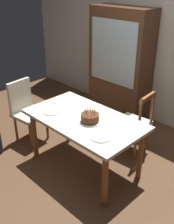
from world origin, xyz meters
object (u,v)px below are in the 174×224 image
object	(u,v)px
dining_table	(84,125)
chair_upholstered	(26,108)
plate_far_side	(91,110)
plate_near_celebrant	(51,112)
plate_near_guest	(101,137)
china_cabinet	(120,64)
birthday_cake	(90,118)
chair_spindle_back	(134,124)

from	to	relation	value
dining_table	chair_upholstered	distance (m)	1.16
plate_far_side	chair_upholstered	size ratio (longest dim) A/B	0.23
dining_table	plate_near_celebrant	world-z (taller)	plate_near_celebrant
plate_near_celebrant	plate_near_guest	world-z (taller)	same
plate_near_guest	china_cabinet	size ratio (longest dim) A/B	0.12
plate_near_guest	plate_far_side	bearing A→B (deg)	143.73
plate_near_celebrant	chair_upholstered	distance (m)	0.77
birthday_cake	chair_upholstered	size ratio (longest dim) A/B	0.29
birthday_cake	plate_far_side	world-z (taller)	birthday_cake
birthday_cake	plate_near_celebrant	world-z (taller)	birthday_cake
plate_near_celebrant	china_cabinet	size ratio (longest dim) A/B	0.12
plate_near_guest	chair_upholstered	distance (m)	1.62
plate_near_celebrant	chair_spindle_back	distance (m)	1.19
birthday_cake	plate_near_celebrant	xyz separation A→B (m)	(-0.54, -0.17, -0.04)
plate_near_guest	chair_upholstered	world-z (taller)	chair_upholstered
plate_far_side	chair_spindle_back	world-z (taller)	chair_spindle_back
dining_table	china_cabinet	world-z (taller)	china_cabinet
plate_near_celebrant	dining_table	bearing A→B (deg)	25.03
dining_table	plate_near_celebrant	distance (m)	0.47
dining_table	plate_far_side	size ratio (longest dim) A/B	6.89
dining_table	birthday_cake	bearing A→B (deg)	-10.55
dining_table	plate_near_celebrant	bearing A→B (deg)	-154.97
chair_spindle_back	china_cabinet	xyz separation A→B (m)	(-0.93, 0.80, 0.49)
plate_far_side	china_cabinet	distance (m)	1.51
plate_near_celebrant	plate_near_guest	size ratio (longest dim) A/B	1.00
chair_spindle_back	dining_table	bearing A→B (deg)	-107.79
plate_near_guest	birthday_cake	bearing A→B (deg)	152.60
birthday_cake	plate_near_guest	bearing A→B (deg)	-27.40
dining_table	birthday_cake	xyz separation A→B (m)	(0.12, -0.02, 0.15)
plate_near_guest	china_cabinet	bearing A→B (deg)	123.11
birthday_cake	chair_spindle_back	world-z (taller)	chair_spindle_back
chair_spindle_back	birthday_cake	bearing A→B (deg)	-98.67
dining_table	china_cabinet	xyz separation A→B (m)	(-0.69, 1.56, 0.30)
birthday_cake	plate_near_guest	world-z (taller)	birthday_cake
plate_far_side	chair_upholstered	distance (m)	1.14
plate_far_side	chair_spindle_back	bearing A→B (deg)	60.43
plate_near_celebrant	plate_far_side	distance (m)	0.52
plate_far_side	chair_upholstered	xyz separation A→B (m)	(-1.07, -0.32, -0.23)
dining_table	plate_near_celebrant	size ratio (longest dim) A/B	6.89
birthday_cake	chair_spindle_back	xyz separation A→B (m)	(0.12, 0.78, -0.35)
plate_near_celebrant	china_cabinet	xyz separation A→B (m)	(-0.27, 1.75, 0.19)
china_cabinet	chair_upholstered	bearing A→B (deg)	-105.20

